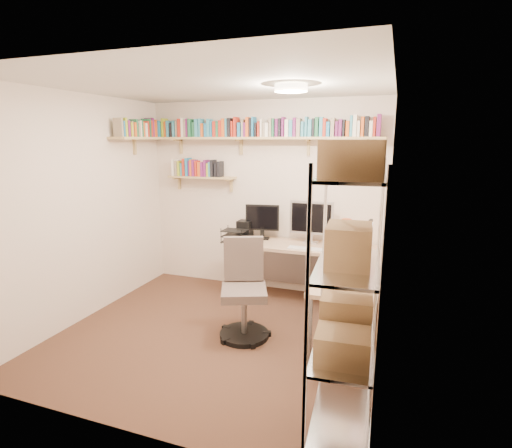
# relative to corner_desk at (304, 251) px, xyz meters

# --- Properties ---
(ground) EXTENTS (3.20, 3.20, 0.00)m
(ground) POSITION_rel_corner_desk_xyz_m (-0.70, -0.94, -0.72)
(ground) COLOR #492B1F
(ground) RESTS_ON ground
(room_shell) EXTENTS (3.24, 3.04, 2.52)m
(room_shell) POSITION_rel_corner_desk_xyz_m (-0.69, -0.94, 0.83)
(room_shell) COLOR beige
(room_shell) RESTS_ON ground
(wall_shelves) EXTENTS (3.12, 1.09, 0.80)m
(wall_shelves) POSITION_rel_corner_desk_xyz_m (-1.12, 0.36, 1.30)
(wall_shelves) COLOR tan
(wall_shelves) RESTS_ON ground
(corner_desk) EXTENTS (1.94, 1.85, 1.26)m
(corner_desk) POSITION_rel_corner_desk_xyz_m (0.00, 0.00, 0.00)
(corner_desk) COLOR tan
(corner_desk) RESTS_ON ground
(office_chair) EXTENTS (0.59, 0.59, 1.02)m
(office_chair) POSITION_rel_corner_desk_xyz_m (-0.43, -0.84, -0.29)
(office_chair) COLOR black
(office_chair) RESTS_ON ground
(wire_rack) EXTENTS (0.45, 0.84, 2.00)m
(wire_rack) POSITION_rel_corner_desk_xyz_m (0.72, -2.02, 0.52)
(wire_rack) COLOR silver
(wire_rack) RESTS_ON ground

